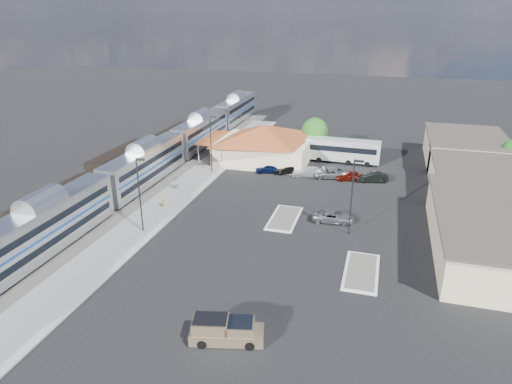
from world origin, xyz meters
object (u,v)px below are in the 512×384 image
(pickup_truck, at_px, (227,331))
(suv, at_px, (333,217))
(station_depot, at_px, (264,143))
(coach_bus, at_px, (343,149))

(pickup_truck, relative_size, suv, 1.19)
(station_depot, xyz_separation_m, pickup_truck, (9.20, -45.04, -2.20))
(station_depot, bearing_deg, pickup_truck, -78.45)
(suv, bearing_deg, pickup_truck, 165.01)
(station_depot, height_order, suv, station_depot)
(pickup_truck, relative_size, coach_bus, 0.49)
(pickup_truck, bearing_deg, coach_bus, -17.69)
(coach_bus, bearing_deg, suv, -174.93)
(station_depot, bearing_deg, coach_bus, 11.69)
(suv, relative_size, coach_bus, 0.41)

